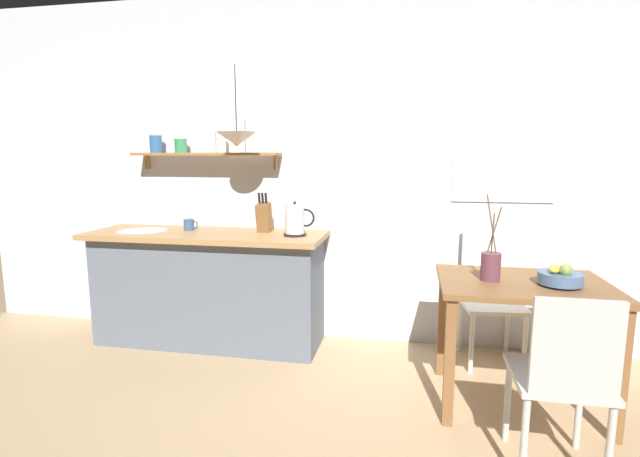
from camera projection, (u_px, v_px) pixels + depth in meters
The scene contains 13 objects.
ground_plane at pixel (327, 370), 3.21m from camera, with size 14.00×14.00×0.00m, color tan.
back_wall at pixel (368, 171), 3.60m from camera, with size 6.80×0.11×2.70m.
kitchen_counter at pixel (209, 287), 3.64m from camera, with size 1.83×0.63×0.89m.
wall_shelf at pixel (197, 150), 3.67m from camera, with size 1.21×0.20×0.29m.
dining_table at pixel (522, 303), 2.68m from camera, with size 0.94×0.71×0.75m.
dining_chair_near at pixel (563, 375), 2.05m from camera, with size 0.40×0.43×0.89m.
dining_chair_far at pixel (489, 289), 3.34m from camera, with size 0.45×0.47×0.95m.
fruit_bowl at pixel (560, 277), 2.57m from camera, with size 0.23×0.23×0.13m.
twig_vase at pixel (491, 266), 2.68m from camera, with size 0.11×0.11×0.50m.
electric_kettle at pixel (295, 220), 3.39m from camera, with size 0.26×0.17×0.25m.
knife_block at pixel (264, 217), 3.55m from camera, with size 0.10×0.16×0.30m.
coffee_mug_by_sink at pixel (189, 225), 3.65m from camera, with size 0.12×0.08×0.09m.
pendant_lamp at pixel (237, 139), 3.30m from camera, with size 0.28×0.28×0.57m.
Camera 1 is at (0.53, -2.98, 1.46)m, focal length 26.04 mm.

